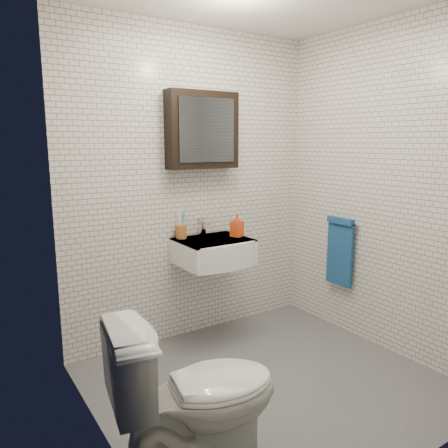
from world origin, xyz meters
name	(u,v)px	position (x,y,z in m)	size (l,w,h in m)	color
ground	(268,382)	(0.00, 0.00, 0.01)	(2.20, 2.00, 0.01)	#505358
room_shell	(272,166)	(0.00, 0.00, 1.47)	(2.22, 2.02, 2.51)	silver
washbasin	(216,252)	(0.05, 0.73, 0.76)	(0.55, 0.50, 0.20)	white
faucet	(203,228)	(0.05, 0.93, 0.92)	(0.06, 0.20, 0.15)	silver
mirror_cabinet	(203,130)	(0.05, 0.93, 1.70)	(0.60, 0.15, 0.60)	black
towel_rail	(340,249)	(1.04, 0.35, 0.72)	(0.09, 0.30, 0.58)	silver
toothbrush_cup	(181,231)	(-0.15, 0.94, 0.91)	(0.11, 0.11, 0.24)	#A35A28
soap_bottle	(237,225)	(0.27, 0.75, 0.94)	(0.09, 0.09, 0.19)	orange
toilet	(196,395)	(-0.80, -0.43, 0.41)	(0.46, 0.81, 0.82)	white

